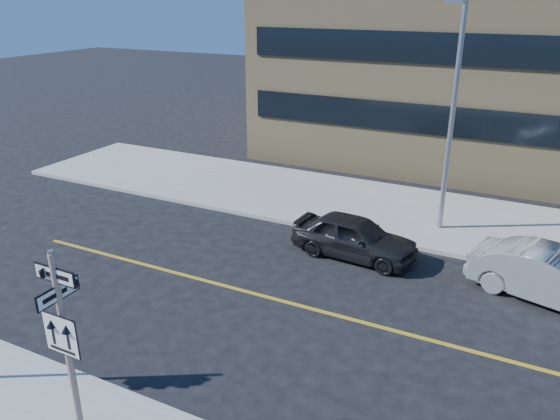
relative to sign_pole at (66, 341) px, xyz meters
The scene contains 5 objects.
ground 3.50m from the sign_pole, 90.00° to the left, with size 120.00×120.00×0.00m, color black.
sign_pole is the anchor object (origin of this frame).
parked_car_a 10.47m from the sign_pole, 79.50° to the left, with size 4.15×1.67×1.41m, color black.
parked_car_b 12.78m from the sign_pole, 51.98° to the left, with size 4.52×1.58×1.49m, color gray.
streetlight_a 14.05m from the sign_pole, 73.23° to the left, with size 0.55×2.25×8.00m.
Camera 1 is at (7.03, -8.03, 8.17)m, focal length 35.00 mm.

